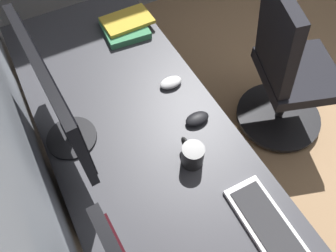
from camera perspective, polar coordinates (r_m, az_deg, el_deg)
name	(u,v)px	position (r m, az deg, el deg)	size (l,w,h in m)	color
desk	(157,170)	(1.33, -1.92, -7.59)	(2.15, 0.72, 0.73)	#38383D
drawer_pedestal	(149,192)	(1.63, -3.35, -11.32)	(0.40, 0.51, 0.69)	#38383D
monitor_primary	(54,98)	(1.17, -19.18, 4.55)	(0.58, 0.20, 0.45)	black
keyboard_main	(274,236)	(1.21, 18.04, -17.67)	(0.42, 0.15, 0.02)	silver
mouse_main	(171,82)	(1.47, 0.50, 7.58)	(0.06, 0.10, 0.03)	silver
mouse_spare	(197,119)	(1.36, 5.10, 1.26)	(0.06, 0.10, 0.03)	black
book_stack_near	(126,26)	(1.75, -7.40, 16.91)	(0.23, 0.26, 0.05)	#3D8456
coffee_mug	(192,155)	(1.23, 4.25, -5.03)	(0.13, 0.09, 0.10)	black
office_chair	(286,76)	(2.01, 19.85, 8.26)	(0.56, 0.60, 0.97)	black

